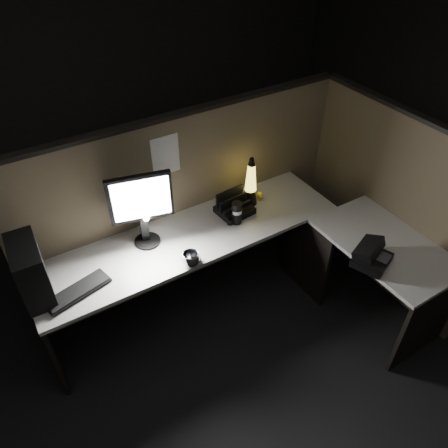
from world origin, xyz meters
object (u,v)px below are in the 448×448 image
monitor (141,203)px  desk_phone (370,256)px  pc_tower (31,271)px  keyboard (78,292)px  lava_lamp (251,185)px

monitor → desk_phone: (1.20, -0.98, -0.28)m
pc_tower → desk_phone: size_ratio=1.26×
monitor → desk_phone: size_ratio=1.80×
desk_phone → keyboard: bearing=135.2°
pc_tower → keyboard: size_ratio=0.93×
pc_tower → lava_lamp: size_ratio=0.94×
keyboard → lava_lamp: (1.45, 0.21, 0.16)m
pc_tower → desk_phone: (1.98, -0.89, -0.14)m
keyboard → pc_tower: bearing=134.3°
keyboard → lava_lamp: lava_lamp is taller
monitor → lava_lamp: bearing=12.6°
desk_phone → pc_tower: bearing=134.2°
keyboard → lava_lamp: 1.48m
monitor → desk_phone: bearing=-26.0°
monitor → lava_lamp: (0.88, -0.01, -0.16)m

